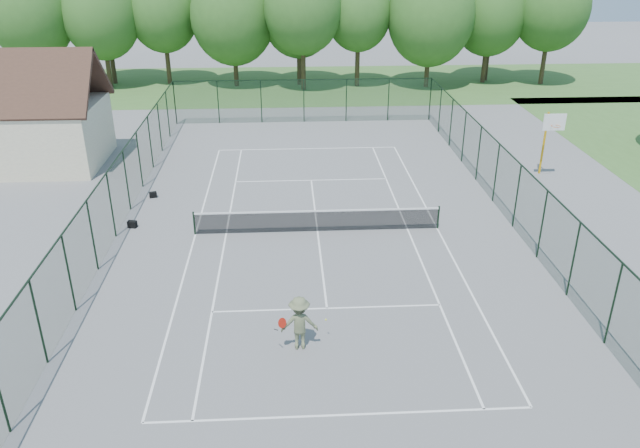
{
  "coord_description": "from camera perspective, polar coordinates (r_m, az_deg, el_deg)",
  "views": [
    {
      "loc": [
        -1.33,
        -25.37,
        12.3
      ],
      "look_at": [
        0.0,
        -2.0,
        1.3
      ],
      "focal_mm": 35.0,
      "sensor_mm": 36.0,
      "label": 1
    }
  ],
  "objects": [
    {
      "name": "sports_bag_b",
      "position": [
        32.92,
        -15.02,
        2.6
      ],
      "size": [
        0.42,
        0.32,
        0.29
      ],
      "primitive_type": "cube",
      "rotation": [
        0.0,
        0.0,
        0.28
      ],
      "color": "black",
      "rests_on": "ground"
    },
    {
      "name": "tennis_net",
      "position": [
        27.98,
        -0.23,
        0.4
      ],
      "size": [
        11.08,
        0.08,
        1.1
      ],
      "color": "black",
      "rests_on": "ground"
    },
    {
      "name": "ground",
      "position": [
        28.23,
        -0.23,
        -0.67
      ],
      "size": [
        140.0,
        140.0,
        0.0
      ],
      "primitive_type": "plane",
      "color": "slate",
      "rests_on": "ground"
    },
    {
      "name": "basketball_goal",
      "position": [
        36.02,
        20.26,
        7.94
      ],
      "size": [
        1.2,
        1.43,
        3.65
      ],
      "color": "#D2950C",
      "rests_on": "ground"
    },
    {
      "name": "grass_far",
      "position": [
        56.74,
        -1.88,
        12.63
      ],
      "size": [
        80.0,
        16.0,
        0.01
      ],
      "primitive_type": "cube",
      "color": "#477534",
      "rests_on": "ground"
    },
    {
      "name": "sports_bag_a",
      "position": [
        29.79,
        -16.79,
        -0.02
      ],
      "size": [
        0.44,
        0.32,
        0.32
      ],
      "primitive_type": "cube",
      "rotation": [
        0.0,
        0.0,
        -0.22
      ],
      "color": "black",
      "rests_on": "ground"
    },
    {
      "name": "tennis_player",
      "position": [
        20.23,
        -1.89,
        -9.04
      ],
      "size": [
        1.79,
        0.89,
        1.86
      ],
      "color": "#636C4A",
      "rests_on": "ground"
    },
    {
      "name": "court_lines",
      "position": [
        28.23,
        -0.23,
        -0.66
      ],
      "size": [
        11.05,
        23.85,
        0.01
      ],
      "color": "white",
      "rests_on": "ground"
    },
    {
      "name": "fence_enclosure",
      "position": [
        27.58,
        -0.24,
        2.25
      ],
      "size": [
        18.05,
        36.05,
        3.02
      ],
      "color": "#1A3923",
      "rests_on": "ground"
    },
    {
      "name": "utility_building",
      "position": [
        39.38,
        -25.38,
        9.29
      ],
      "size": [
        8.6,
        6.27,
        6.63
      ],
      "color": "beige",
      "rests_on": "ground"
    },
    {
      "name": "tree_line_far",
      "position": [
        55.75,
        -1.97,
        18.65
      ],
      "size": [
        39.4,
        6.4,
        9.7
      ],
      "color": "#443520",
      "rests_on": "ground"
    }
  ]
}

